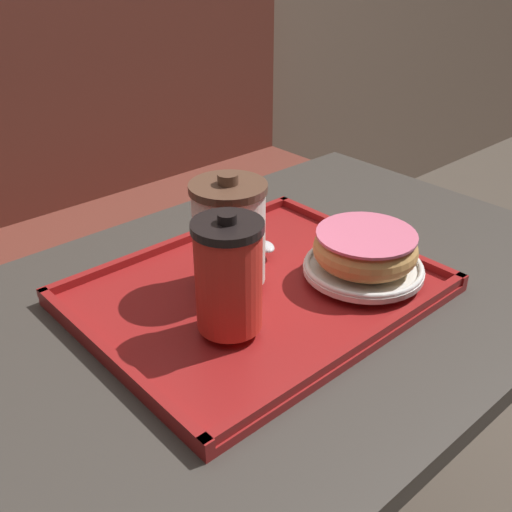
# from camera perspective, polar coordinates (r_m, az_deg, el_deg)

# --- Properties ---
(booth_bench) EXTENTS (1.47, 0.44, 1.00)m
(booth_bench) POSITION_cam_1_polar(r_m,az_deg,el_deg) (1.75, -13.76, -0.14)
(booth_bench) COLOR brown
(booth_bench) RESTS_ON ground_plane
(cafe_table) EXTENTS (1.01, 0.65, 0.70)m
(cafe_table) POSITION_cam_1_polar(r_m,az_deg,el_deg) (0.92, 1.10, -11.17)
(cafe_table) COLOR #38332D
(cafe_table) RESTS_ON ground_plane
(serving_tray) EXTENTS (0.46, 0.36, 0.02)m
(serving_tray) POSITION_cam_1_polar(r_m,az_deg,el_deg) (0.82, -0.00, -3.48)
(serving_tray) COLOR maroon
(serving_tray) RESTS_ON cafe_table
(coffee_cup_front) EXTENTS (0.08, 0.08, 0.15)m
(coffee_cup_front) POSITION_cam_1_polar(r_m,az_deg,el_deg) (0.69, -2.63, -1.83)
(coffee_cup_front) COLOR red
(coffee_cup_front) RESTS_ON serving_tray
(coffee_cup_rear) EXTENTS (0.10, 0.10, 0.15)m
(coffee_cup_rear) POSITION_cam_1_polar(r_m,az_deg,el_deg) (0.78, -2.57, 2.27)
(coffee_cup_rear) COLOR white
(coffee_cup_rear) RESTS_ON serving_tray
(plate_with_chocolate_donut) EXTENTS (0.17, 0.17, 0.01)m
(plate_with_chocolate_donut) POSITION_cam_1_polar(r_m,az_deg,el_deg) (0.84, 10.19, -1.04)
(plate_with_chocolate_donut) COLOR white
(plate_with_chocolate_donut) RESTS_ON serving_tray
(donut_chocolate_glazed) EXTENTS (0.14, 0.14, 0.05)m
(donut_chocolate_glazed) POSITION_cam_1_polar(r_m,az_deg,el_deg) (0.83, 10.37, 0.77)
(donut_chocolate_glazed) COLOR tan
(donut_chocolate_glazed) RESTS_ON plate_with_chocolate_donut
(spoon) EXTENTS (0.07, 0.15, 0.01)m
(spoon) POSITION_cam_1_polar(r_m,az_deg,el_deg) (0.90, 0.42, 1.56)
(spoon) COLOR silver
(spoon) RESTS_ON serving_tray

